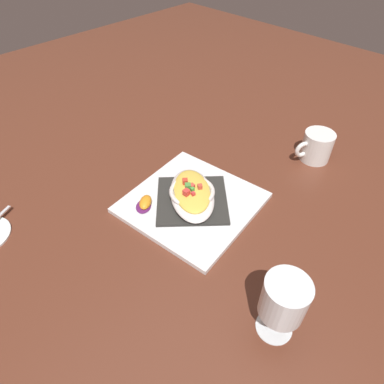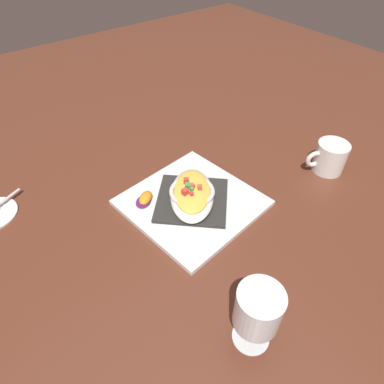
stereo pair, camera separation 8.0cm
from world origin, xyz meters
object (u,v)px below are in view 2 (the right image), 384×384
(square_plate, at_px, (192,203))
(stemmed_glass, at_px, (258,311))
(gratin_dish, at_px, (192,193))
(orange_garnish, at_px, (145,199))
(coffee_mug, at_px, (329,159))

(square_plate, xyz_separation_m, stemmed_glass, (-0.12, -0.32, 0.09))
(gratin_dish, xyz_separation_m, orange_garnish, (-0.09, 0.07, -0.02))
(orange_garnish, height_order, coffee_mug, coffee_mug)
(coffee_mug, xyz_separation_m, stemmed_glass, (-0.50, -0.21, 0.06))
(gratin_dish, height_order, stemmed_glass, stemmed_glass)
(gratin_dish, bearing_deg, orange_garnish, 142.86)
(gratin_dish, bearing_deg, stemmed_glass, -110.15)
(square_plate, xyz_separation_m, coffee_mug, (0.38, -0.12, 0.03))
(gratin_dish, height_order, coffee_mug, coffee_mug)
(square_plate, height_order, gratin_dish, gratin_dish)
(square_plate, distance_m, gratin_dish, 0.03)
(orange_garnish, distance_m, stemmed_glass, 0.40)
(gratin_dish, bearing_deg, square_plate, -2.30)
(square_plate, xyz_separation_m, gratin_dish, (-0.00, 0.00, 0.03))
(stemmed_glass, bearing_deg, gratin_dish, 69.85)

